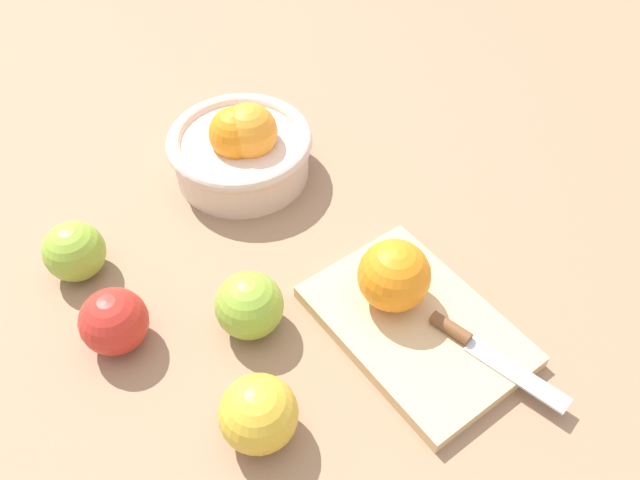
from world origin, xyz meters
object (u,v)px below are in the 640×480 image
(apple_front_left_2, at_px, (114,321))
(apple_front_center, at_px, (246,303))
(bowl, at_px, (241,148))
(knife, at_px, (478,347))
(apple_front_right, at_px, (258,414))
(cutting_board, at_px, (415,326))
(orange_on_board, at_px, (394,276))
(apple_front_left, at_px, (74,251))

(apple_front_left_2, bearing_deg, apple_front_center, 49.39)
(bowl, distance_m, knife, 0.38)
(bowl, height_order, apple_front_right, bowl)
(knife, relative_size, apple_front_center, 2.15)
(bowl, distance_m, apple_front_right, 0.36)
(knife, height_order, apple_front_right, apple_front_right)
(cutting_board, xyz_separation_m, knife, (0.07, 0.01, 0.01))
(orange_on_board, xyz_separation_m, apple_front_left_2, (-0.19, -0.22, -0.02))
(orange_on_board, bearing_deg, cutting_board, -11.26)
(cutting_board, bearing_deg, apple_front_right, -103.77)
(bowl, bearing_deg, cutting_board, -10.94)
(apple_front_left, bearing_deg, bowl, 83.56)
(bowl, bearing_deg, apple_front_left_2, -72.98)
(cutting_board, height_order, apple_front_center, apple_front_center)
(apple_front_center, distance_m, apple_front_left_2, 0.13)
(knife, distance_m, apple_front_right, 0.23)
(knife, bearing_deg, apple_front_right, -119.56)
(orange_on_board, distance_m, apple_front_right, 0.20)
(cutting_board, distance_m, orange_on_board, 0.06)
(bowl, relative_size, knife, 1.19)
(knife, relative_size, apple_front_left_2, 2.21)
(cutting_board, relative_size, apple_front_left_2, 3.23)
(apple_front_left_2, bearing_deg, knife, 36.52)
(orange_on_board, bearing_deg, apple_front_left, -148.38)
(apple_front_right, bearing_deg, apple_front_center, 139.19)
(apple_front_center, bearing_deg, knife, 29.34)
(knife, height_order, apple_front_left, apple_front_left)
(orange_on_board, xyz_separation_m, apple_front_center, (-0.10, -0.11, -0.02))
(cutting_board, height_order, apple_front_right, apple_front_right)
(apple_front_right, bearing_deg, cutting_board, 76.23)
(bowl, height_order, knife, bowl)
(cutting_board, bearing_deg, knife, 9.12)
(orange_on_board, distance_m, knife, 0.11)
(bowl, distance_m, apple_front_left, 0.24)
(apple_front_center, bearing_deg, apple_front_right, -40.81)
(apple_front_right, xyz_separation_m, apple_front_center, (-0.10, 0.08, -0.00))
(cutting_board, relative_size, orange_on_board, 2.95)
(apple_front_left, bearing_deg, knife, 24.89)
(apple_front_right, bearing_deg, apple_front_left_2, -173.93)
(apple_front_right, height_order, apple_front_left_2, apple_front_right)
(orange_on_board, relative_size, knife, 0.50)
(bowl, relative_size, apple_front_left_2, 2.62)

